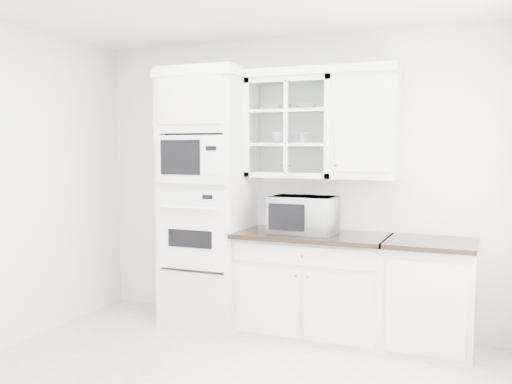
% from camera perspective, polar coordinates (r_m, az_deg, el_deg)
% --- Properties ---
extents(room_shell, '(4.00, 3.50, 2.70)m').
position_cam_1_polar(room_shell, '(4.15, -2.05, 5.95)').
color(room_shell, white).
rests_on(room_shell, ground).
extents(oven_column, '(0.76, 0.68, 2.40)m').
position_cam_1_polar(oven_column, '(5.38, -4.87, -0.57)').
color(oven_column, white).
rests_on(oven_column, ground).
extents(base_cabinet_run, '(1.32, 0.67, 0.92)m').
position_cam_1_polar(base_cabinet_run, '(5.14, 5.70, -9.15)').
color(base_cabinet_run, white).
rests_on(base_cabinet_run, ground).
extents(extra_base_cabinet, '(0.72, 0.67, 0.92)m').
position_cam_1_polar(extra_base_cabinet, '(4.95, 17.00, -9.86)').
color(extra_base_cabinet, white).
rests_on(extra_base_cabinet, ground).
extents(upper_cabinet_glass, '(0.80, 0.33, 0.90)m').
position_cam_1_polar(upper_cabinet_glass, '(5.21, 3.62, 6.43)').
color(upper_cabinet_glass, white).
rests_on(upper_cabinet_glass, room_shell).
extents(upper_cabinet_solid, '(0.55, 0.33, 0.90)m').
position_cam_1_polar(upper_cabinet_solid, '(5.03, 10.95, 6.42)').
color(upper_cabinet_solid, white).
rests_on(upper_cabinet_solid, room_shell).
extents(crown_molding, '(2.14, 0.38, 0.07)m').
position_cam_1_polar(crown_molding, '(5.26, 2.45, 11.71)').
color(crown_molding, white).
rests_on(crown_molding, room_shell).
extents(countertop_microwave, '(0.57, 0.47, 0.33)m').
position_cam_1_polar(countertop_microwave, '(5.05, 4.80, -2.25)').
color(countertop_microwave, white).
rests_on(countertop_microwave, base_cabinet_run).
extents(bowl_a, '(0.29, 0.29, 0.06)m').
position_cam_1_polar(bowl_a, '(5.28, 2.06, 8.46)').
color(bowl_a, white).
rests_on(bowl_a, upper_cabinet_glass).
extents(bowl_b, '(0.17, 0.17, 0.05)m').
position_cam_1_polar(bowl_b, '(5.18, 5.01, 8.49)').
color(bowl_b, white).
rests_on(bowl_b, upper_cabinet_glass).
extents(cup_a, '(0.13, 0.13, 0.10)m').
position_cam_1_polar(cup_a, '(5.25, 2.24, 5.45)').
color(cup_a, white).
rests_on(cup_a, upper_cabinet_glass).
extents(cup_b, '(0.12, 0.12, 0.10)m').
position_cam_1_polar(cup_b, '(5.16, 4.79, 5.41)').
color(cup_b, white).
rests_on(cup_b, upper_cabinet_glass).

